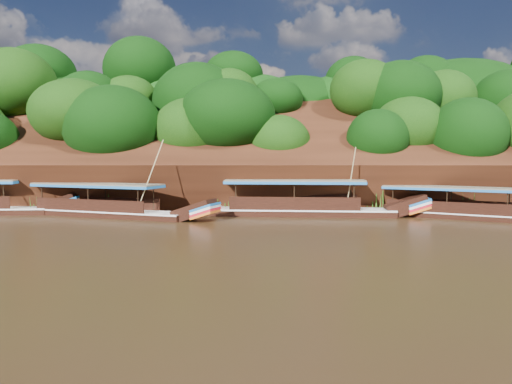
% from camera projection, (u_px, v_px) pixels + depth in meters
% --- Properties ---
extents(ground, '(160.00, 160.00, 0.00)m').
position_uv_depth(ground, '(298.00, 232.00, 29.02)').
color(ground, black).
rests_on(ground, ground).
extents(riverbank, '(120.00, 30.06, 19.40)m').
position_uv_depth(riverbank, '(282.00, 180.00, 51.54)').
color(riverbank, black).
rests_on(riverbank, ground).
extents(boat_0, '(12.88, 8.42, 5.66)m').
position_uv_depth(boat_0, '(470.00, 212.00, 35.06)').
color(boat_0, black).
rests_on(boat_0, ground).
extents(boat_1, '(15.59, 3.46, 5.57)m').
position_uv_depth(boat_1, '(316.00, 208.00, 36.99)').
color(boat_1, black).
rests_on(boat_1, ground).
extents(boat_2, '(15.08, 7.04, 6.03)m').
position_uv_depth(boat_2, '(115.00, 209.00, 36.25)').
color(boat_2, black).
rests_on(boat_2, ground).
extents(reeds, '(50.00, 2.06, 2.29)m').
position_uv_depth(reeds, '(247.00, 202.00, 38.46)').
color(reeds, '#2E5715').
rests_on(reeds, ground).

